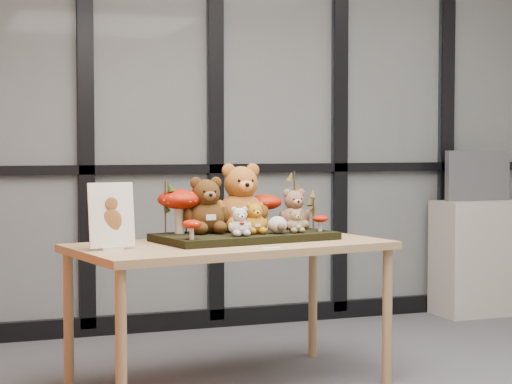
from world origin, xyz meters
name	(u,v)px	position (x,y,z in m)	size (l,w,h in m)	color
room_shell	(497,33)	(0.00, 0.00, 1.68)	(5.00, 5.00, 5.00)	#B8B6AD
glass_partition	(279,113)	(0.00, 2.47, 1.42)	(4.90, 0.06, 2.78)	#2D383F
display_table	(231,256)	(-0.85, 1.00, 0.66)	(1.65, 1.03, 0.72)	tan
diorama_tray	(245,237)	(-0.74, 1.08, 0.74)	(0.89, 0.44, 0.04)	black
bear_pooh_yellow	(241,194)	(-0.73, 1.19, 0.95)	(0.29, 0.27, 0.39)	#A45B20
bear_brown_medium	(206,202)	(-0.93, 1.13, 0.92)	(0.24, 0.22, 0.31)	#43280E
bear_tan_back	(294,207)	(-0.42, 1.21, 0.88)	(0.18, 0.16, 0.23)	#8A6145
bear_small_yellow	(255,217)	(-0.71, 1.01, 0.85)	(0.13, 0.12, 0.17)	#B47115
bear_white_bow	(239,220)	(-0.82, 0.94, 0.84)	(0.12, 0.11, 0.16)	silver
bear_beige_small	(296,219)	(-0.50, 1.00, 0.83)	(0.10, 0.09, 0.13)	olive
plush_cream_hedgehog	(278,224)	(-0.60, 0.99, 0.81)	(0.07, 0.07, 0.10)	beige
mushroom_back_left	(179,209)	(-1.06, 1.16, 0.88)	(0.22, 0.22, 0.25)	#911404
mushroom_back_right	(264,210)	(-0.58, 1.23, 0.86)	(0.18, 0.18, 0.21)	#911404
mushroom_front_left	(192,229)	(-1.09, 0.86, 0.81)	(0.09, 0.09, 0.10)	#911404
mushroom_front_right	(320,222)	(-0.35, 1.02, 0.81)	(0.08, 0.08, 0.09)	#911404
sprig_green_far_left	(165,208)	(-1.15, 1.12, 0.90)	(0.05, 0.05, 0.27)	black
sprig_green_mid_left	(186,212)	(-1.02, 1.20, 0.87)	(0.05, 0.05, 0.21)	black
sprig_dry_far_right	(294,199)	(-0.41, 1.24, 0.92)	(0.05, 0.05, 0.31)	brown
sprig_dry_mid_right	(313,209)	(-0.34, 1.13, 0.87)	(0.05, 0.05, 0.21)	brown
sprig_green_centre	(213,215)	(-0.87, 1.23, 0.84)	(0.05, 0.05, 0.16)	black
sign_holder	(111,218)	(-1.46, 0.91, 0.87)	(0.22, 0.07, 0.31)	silver
label_card	(271,248)	(-0.75, 0.71, 0.72)	(0.09, 0.03, 0.00)	white
cabinet	(478,258)	(1.44, 2.25, 0.40)	(0.61, 0.35, 0.81)	#A8A196
monitor	(478,176)	(1.44, 2.27, 0.99)	(0.50, 0.05, 0.36)	#4E5056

